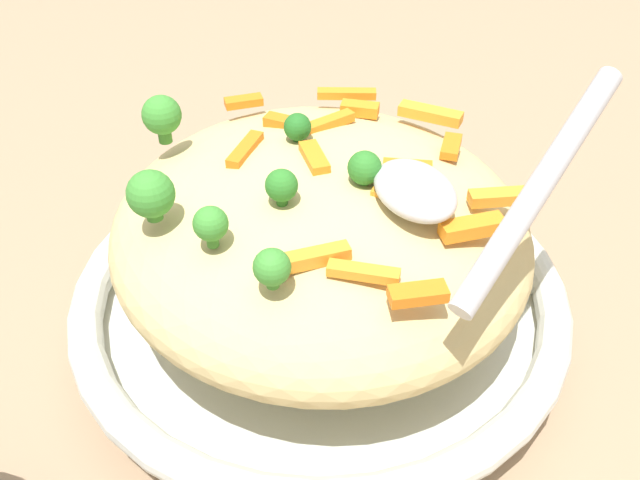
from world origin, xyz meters
The scene contains 27 objects.
ground_plane centered at (0.00, 0.00, 0.00)m, with size 2.40×2.40×0.00m, color #9E7F60.
serving_bowl centered at (0.00, 0.00, 0.03)m, with size 0.32×0.32×0.05m.
pasta_mound centered at (0.00, 0.00, 0.09)m, with size 0.26×0.25×0.09m, color #D1BA7A.
carrot_piece_0 centered at (-0.07, -0.05, 0.13)m, with size 0.03×0.01×0.01m, color orange.
carrot_piece_1 centered at (0.00, -0.09, 0.13)m, with size 0.02×0.01×0.01m, color orange.
carrot_piece_2 centered at (0.08, -0.05, 0.13)m, with size 0.04×0.01×0.01m, color orange.
carrot_piece_3 centered at (0.01, 0.00, 0.13)m, with size 0.03×0.01×0.01m, color orange.
carrot_piece_4 centered at (-0.04, -0.03, 0.13)m, with size 0.04×0.01×0.01m, color orange.
carrot_piece_5 centered at (0.04, 0.03, 0.13)m, with size 0.04×0.01×0.01m, color orange.
carrot_piece_6 centered at (0.06, 0.00, 0.13)m, with size 0.02×0.01×0.01m, color orange.
carrot_piece_7 centered at (0.05, -0.02, 0.13)m, with size 0.04×0.01×0.01m, color orange.
carrot_piece_8 centered at (-0.07, 0.03, 0.13)m, with size 0.04×0.01×0.01m, color orange.
carrot_piece_9 centered at (-0.08, 0.01, 0.13)m, with size 0.04×0.01×0.01m, color orange.
carrot_piece_10 centered at (-0.11, -0.01, 0.13)m, with size 0.03×0.01×0.01m, color orange.
carrot_piece_11 centered at (0.04, -0.09, 0.13)m, with size 0.04×0.01×0.01m, color orange.
carrot_piece_12 centered at (0.10, 0.01, 0.13)m, with size 0.02×0.01×0.01m, color orange.
carrot_piece_13 centered at (0.06, -0.05, 0.13)m, with size 0.02×0.01×0.01m, color orange.
carrot_piece_14 centered at (-0.06, -0.09, 0.13)m, with size 0.04×0.01×0.01m, color orange.
carrot_piece_15 centered at (-0.02, -0.05, 0.13)m, with size 0.03×0.01×0.01m, color orange.
broccoli_floret_0 centered at (-0.03, 0.07, 0.14)m, with size 0.02×0.02×0.02m.
broccoli_floret_1 centered at (-0.07, 0.05, 0.13)m, with size 0.02×0.02×0.02m.
broccoli_floret_2 centered at (0.00, 0.09, 0.14)m, with size 0.03×0.03×0.03m.
broccoli_floret_3 centered at (-0.02, -0.02, 0.14)m, with size 0.02×0.02×0.02m.
broccoli_floret_4 centered at (-0.02, 0.03, 0.14)m, with size 0.02×0.02×0.02m.
broccoli_floret_5 centered at (0.07, 0.07, 0.14)m, with size 0.02×0.02×0.03m.
broccoli_floret_6 centered at (0.04, 0.00, 0.14)m, with size 0.02×0.02×0.02m.
serving_spoon centered at (-0.07, -0.05, 0.15)m, with size 0.12×0.12×0.08m.
Camera 1 is at (-0.31, 0.13, 0.35)m, focal length 40.02 mm.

